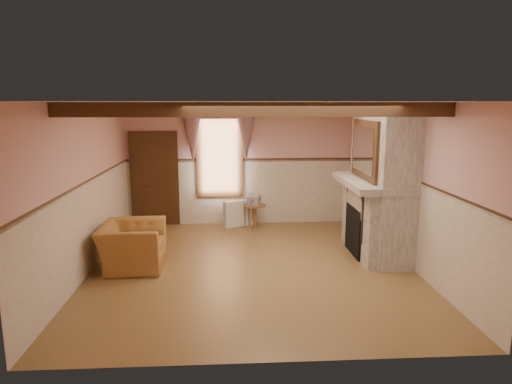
{
  "coord_description": "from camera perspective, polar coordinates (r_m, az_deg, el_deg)",
  "views": [
    {
      "loc": [
        -0.38,
        -7.51,
        2.77
      ],
      "look_at": [
        0.11,
        0.8,
        1.16
      ],
      "focal_mm": 32.0,
      "sensor_mm": 36.0,
      "label": 1
    }
  ],
  "objects": [
    {
      "name": "wall_back",
      "position": [
        10.61,
        -1.3,
        3.49
      ],
      "size": [
        5.5,
        0.02,
        2.8
      ],
      "primitive_type": "cube",
      "color": "#D19691",
      "rests_on": "floor"
    },
    {
      "name": "book_stack",
      "position": [
        10.25,
        -0.25,
        -1.02
      ],
      "size": [
        0.34,
        0.38,
        0.2
      ],
      "primitive_type": "cube",
      "rotation": [
        0.0,
        0.0,
        -0.28
      ],
      "color": "#B7AD8C",
      "rests_on": "side_table"
    },
    {
      "name": "window_drapes",
      "position": [
        10.41,
        -4.64,
        8.01
      ],
      "size": [
        1.3,
        0.14,
        1.4
      ],
      "primitive_type": "cube",
      "color": "gray",
      "rests_on": "wall_back"
    },
    {
      "name": "ceiling_beam_back",
      "position": [
        8.72,
        -0.9,
        10.45
      ],
      "size": [
        5.5,
        0.18,
        0.2
      ],
      "primitive_type": "cube",
      "color": "black",
      "rests_on": "ceiling"
    },
    {
      "name": "oil_lamp",
      "position": [
        9.18,
        13.28,
        3.05
      ],
      "size": [
        0.11,
        0.11,
        0.28
      ],
      "primitive_type": "cylinder",
      "color": "gold",
      "rests_on": "mantel"
    },
    {
      "name": "floor",
      "position": [
        8.02,
        -0.46,
        -9.31
      ],
      "size": [
        5.5,
        6.0,
        0.01
      ],
      "primitive_type": "cube",
      "color": "brown",
      "rests_on": "ground"
    },
    {
      "name": "radiator",
      "position": [
        10.51,
        -2.2,
        -2.69
      ],
      "size": [
        0.72,
        0.43,
        0.6
      ],
      "primitive_type": "cube",
      "rotation": [
        0.0,
        0.0,
        0.38
      ],
      "color": "silver",
      "rests_on": "floor"
    },
    {
      "name": "jar_yellow",
      "position": [
        8.12,
        15.54,
        1.37
      ],
      "size": [
        0.06,
        0.06,
        0.12
      ],
      "primitive_type": "cylinder",
      "color": "gold",
      "rests_on": "mantel"
    },
    {
      "name": "candle_red",
      "position": [
        8.26,
        15.19,
        1.68
      ],
      "size": [
        0.06,
        0.06,
        0.16
      ],
      "primitive_type": "cylinder",
      "color": "maroon",
      "rests_on": "mantel"
    },
    {
      "name": "ceiling",
      "position": [
        7.52,
        -0.49,
        11.14
      ],
      "size": [
        5.5,
        6.0,
        0.01
      ],
      "primitive_type": "cube",
      "color": "silver",
      "rests_on": "wall_back"
    },
    {
      "name": "chair_rail",
      "position": [
        7.63,
        -0.47,
        1.32
      ],
      "size": [
        5.5,
        6.0,
        0.08
      ],
      "primitive_type": null,
      "color": "black",
      "rests_on": "wainscot"
    },
    {
      "name": "ceiling_beam_front",
      "position": [
        6.32,
        0.07,
        10.27
      ],
      "size": [
        5.5,
        0.18,
        0.2
      ],
      "primitive_type": "cube",
      "color": "black",
      "rests_on": "ceiling"
    },
    {
      "name": "wall_left",
      "position": [
        8.0,
        -20.56,
        0.34
      ],
      "size": [
        0.02,
        6.0,
        2.8
      ],
      "primitive_type": "cube",
      "color": "#D19691",
      "rests_on": "floor"
    },
    {
      "name": "firebox",
      "position": [
        8.77,
        12.54,
        -4.7
      ],
      "size": [
        0.2,
        0.95,
        0.9
      ],
      "primitive_type": "cube",
      "color": "black",
      "rests_on": "floor"
    },
    {
      "name": "window",
      "position": [
        10.54,
        -4.58,
        4.78
      ],
      "size": [
        1.06,
        0.08,
        2.02
      ],
      "primitive_type": "cube",
      "color": "white",
      "rests_on": "wall_back"
    },
    {
      "name": "armchair",
      "position": [
        8.16,
        -15.21,
        -6.5
      ],
      "size": [
        1.05,
        1.2,
        0.77
      ],
      "primitive_type": "imported",
      "rotation": [
        0.0,
        0.0,
        1.59
      ],
      "color": "#9E662D",
      "rests_on": "floor"
    },
    {
      "name": "fireplace",
      "position": [
        8.69,
        15.5,
        1.44
      ],
      "size": [
        0.85,
        2.0,
        2.8
      ],
      "primitive_type": "cube",
      "color": "gray",
      "rests_on": "floor"
    },
    {
      "name": "mantel_clock",
      "position": [
        9.38,
        12.92,
        2.98
      ],
      "size": [
        0.14,
        0.24,
        0.2
      ],
      "primitive_type": "cube",
      "color": "black",
      "rests_on": "mantel"
    },
    {
      "name": "mantel",
      "position": [
        8.64,
        14.35,
        1.18
      ],
      "size": [
        1.05,
        2.05,
        0.12
      ],
      "primitive_type": "cube",
      "color": "gray",
      "rests_on": "fireplace"
    },
    {
      "name": "overmantel_mirror",
      "position": [
        8.51,
        13.36,
        5.22
      ],
      "size": [
        0.06,
        1.44,
        1.04
      ],
      "primitive_type": "cube",
      "color": "silver",
      "rests_on": "fireplace"
    },
    {
      "name": "wall_right",
      "position": [
        8.25,
        18.96,
        0.76
      ],
      "size": [
        0.02,
        6.0,
        2.8
      ],
      "primitive_type": "cube",
      "color": "#D19691",
      "rests_on": "floor"
    },
    {
      "name": "side_table",
      "position": [
        10.32,
        -0.14,
        -3.07
      ],
      "size": [
        0.52,
        0.52,
        0.55
      ],
      "primitive_type": "cylinder",
      "rotation": [
        0.0,
        0.0,
        0.09
      ],
      "color": "brown",
      "rests_on": "floor"
    },
    {
      "name": "bowl",
      "position": [
        8.6,
        14.44,
        1.81
      ],
      "size": [
        0.33,
        0.33,
        0.08
      ],
      "primitive_type": "imported",
      "color": "brown",
      "rests_on": "mantel"
    },
    {
      "name": "wainscot",
      "position": [
        7.79,
        -0.47,
        -4.12
      ],
      "size": [
        5.5,
        6.0,
        1.5
      ],
      "primitive_type": null,
      "color": "beige",
      "rests_on": "floor"
    },
    {
      "name": "wall_front",
      "position": [
        4.73,
        1.4,
        -5.94
      ],
      "size": [
        5.5,
        0.02,
        2.8
      ],
      "primitive_type": "cube",
      "color": "#D19691",
      "rests_on": "floor"
    },
    {
      "name": "door",
      "position": [
        10.73,
        -12.56,
        1.43
      ],
      "size": [
        1.1,
        0.1,
        2.1
      ],
      "primitive_type": "cube",
      "color": "black",
      "rests_on": "floor"
    }
  ]
}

